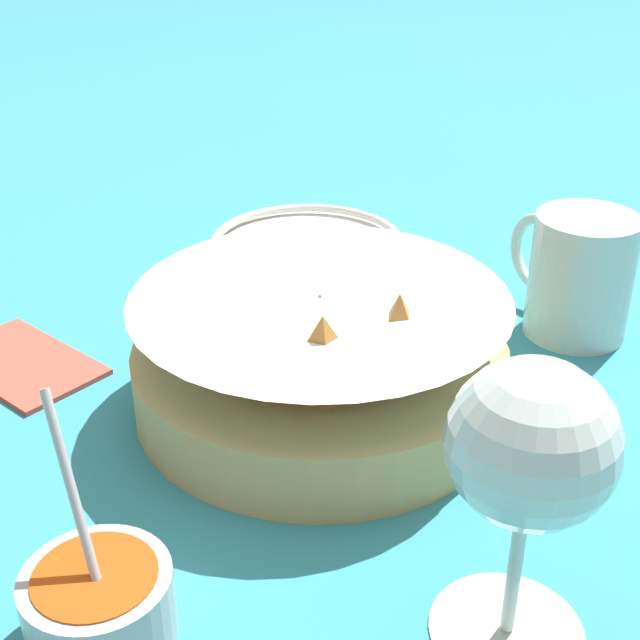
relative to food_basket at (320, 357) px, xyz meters
The scene contains 7 objects.
ground_plane 0.05m from the food_basket, 19.83° to the left, with size 4.00×4.00×0.00m, color teal.
food_basket is the anchor object (origin of this frame).
sauce_cup 0.23m from the food_basket, 120.97° to the left, with size 0.08×0.07×0.12m.
wine_glass 0.24m from the food_basket, behind, with size 0.08×0.08×0.16m.
beer_mug 0.23m from the food_basket, 93.87° to the right, with size 0.12×0.08×0.10m.
side_plate 0.26m from the food_basket, 28.64° to the right, with size 0.19×0.19×0.01m.
napkin 0.23m from the food_basket, 45.96° to the left, with size 0.14×0.11×0.01m.
Camera 1 is at (-0.49, 0.26, 0.35)m, focal length 50.00 mm.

